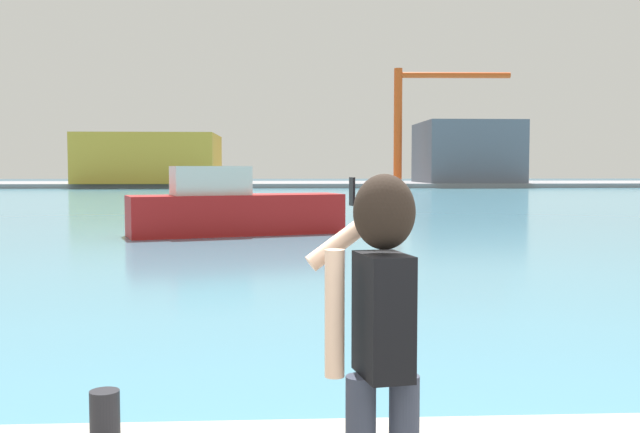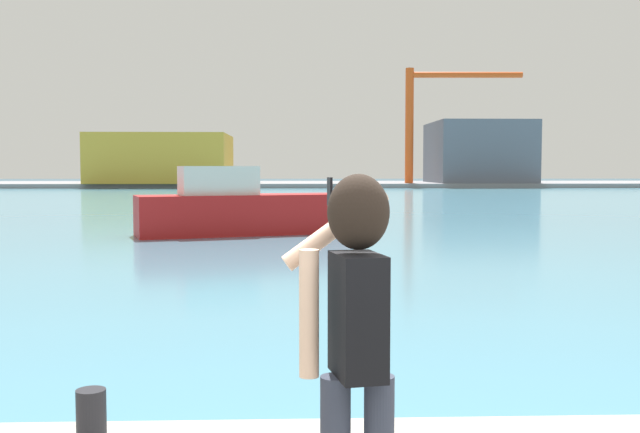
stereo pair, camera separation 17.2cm
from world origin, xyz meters
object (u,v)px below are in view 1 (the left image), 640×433
at_px(port_crane, 416,110).
at_px(person_photographer, 380,323).
at_px(harbor_bollard, 105,419).
at_px(boat_moored, 233,209).
at_px(warehouse_left, 151,159).
at_px(warehouse_right, 466,152).

bearing_deg(port_crane, person_photographer, -100.58).
height_order(harbor_bollard, boat_moored, boat_moored).
relative_size(harbor_bollard, boat_moored, 0.05).
xyz_separation_m(person_photographer, harbor_bollard, (-1.56, 1.35, -0.88)).
relative_size(person_photographer, port_crane, 0.12).
distance_m(person_photographer, warehouse_left, 89.59).
bearing_deg(person_photographer, warehouse_left, -0.01).
distance_m(boat_moored, warehouse_left, 67.22).
xyz_separation_m(boat_moored, warehouse_right, (25.36, 67.37, 3.43)).
xyz_separation_m(harbor_bollard, warehouse_right, (24.84, 88.45, 3.59)).
xyz_separation_m(boat_moored, port_crane, (18.02, 62.88, 8.47)).
distance_m(harbor_bollard, port_crane, 86.19).
relative_size(harbor_bollard, warehouse_left, 0.02).
height_order(boat_moored, warehouse_left, warehouse_left).
height_order(warehouse_left, port_crane, port_crane).
height_order(warehouse_right, port_crane, port_crane).
xyz_separation_m(person_photographer, boat_moored, (-2.08, 22.42, -0.72)).
bearing_deg(warehouse_right, boat_moored, -110.63).
relative_size(person_photographer, boat_moored, 0.23).
bearing_deg(harbor_bollard, warehouse_right, 74.31).
xyz_separation_m(harbor_bollard, warehouse_left, (-14.61, 86.75, 2.73)).
xyz_separation_m(person_photographer, warehouse_left, (-16.17, 88.10, 1.85)).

